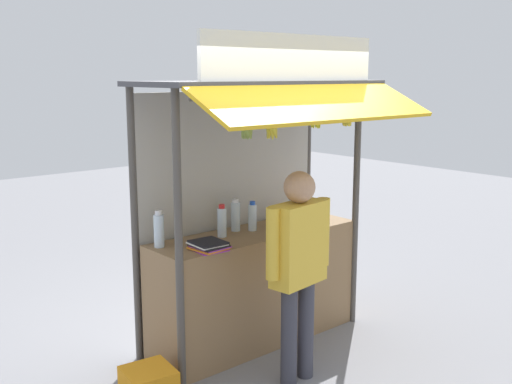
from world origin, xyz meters
name	(u,v)px	position (x,y,z in m)	size (l,w,h in m)	color
ground_plane	(256,339)	(0.00, 0.00, 0.00)	(20.00, 20.00, 0.00)	gray
stall_counter	(256,287)	(0.00, 0.00, 0.49)	(1.94, 0.56, 0.98)	olive
stall_structure	(252,166)	(0.00, 0.05, 1.55)	(2.14, 1.36, 2.61)	#4C4742
water_bottle_left	(252,217)	(0.01, 0.06, 1.10)	(0.07, 0.07, 0.26)	silver
water_bottle_front_left	(159,230)	(-0.87, 0.15, 1.12)	(0.08, 0.08, 0.29)	silver
water_bottle_far_right	(222,222)	(-0.31, 0.07, 1.11)	(0.08, 0.08, 0.28)	silver
water_bottle_front_right	(236,216)	(-0.11, 0.15, 1.11)	(0.08, 0.08, 0.28)	silver
magazine_stack_center	(209,246)	(-0.63, -0.17, 1.02)	(0.26, 0.28, 0.07)	purple
magazine_stack_far_left	(288,227)	(0.26, -0.13, 1.01)	(0.25, 0.33, 0.05)	red
banana_bunch_rightmost	(272,128)	(-0.17, -0.38, 1.91)	(0.11, 0.11, 0.31)	#332D23
banana_bunch_inner_left	(316,118)	(0.32, -0.38, 1.96)	(0.10, 0.10, 0.25)	#332D23
banana_bunch_inner_right	(347,117)	(0.70, -0.38, 1.95)	(0.12, 0.12, 0.26)	#332D23
banana_bunch_leftmost	(247,128)	(-0.41, -0.38, 1.92)	(0.10, 0.11, 0.29)	#332D23
vendor_person	(298,258)	(-0.23, -0.75, 0.98)	(0.62, 0.25, 1.63)	#383842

